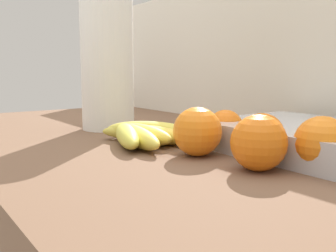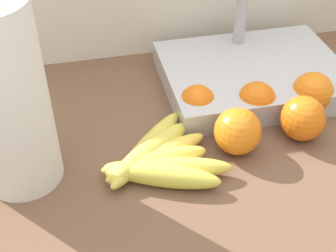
{
  "view_description": "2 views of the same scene",
  "coord_description": "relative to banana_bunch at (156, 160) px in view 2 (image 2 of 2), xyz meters",
  "views": [
    {
      "loc": [
        0.6,
        -0.41,
        1.07
      ],
      "look_at": [
        0.05,
        -0.02,
        0.97
      ],
      "focal_mm": 41.25,
      "sensor_mm": 36.0,
      "label": 1
    },
    {
      "loc": [
        -0.12,
        -0.57,
        1.47
      ],
      "look_at": [
        0.0,
        -0.04,
        1.02
      ],
      "focal_mm": 50.36,
      "sensor_mm": 36.0,
      "label": 2
    }
  ],
  "objects": [
    {
      "name": "wall_back",
      "position": [
        0.01,
        0.39,
        -0.3
      ],
      "size": [
        1.86,
        0.06,
        1.3
      ],
      "primitive_type": "cube",
      "color": "silver",
      "rests_on": "ground"
    },
    {
      "name": "banana_bunch",
      "position": [
        0.0,
        0.0,
        0.0
      ],
      "size": [
        0.21,
        0.21,
        0.04
      ],
      "color": "#D9D44C",
      "rests_on": "counter"
    },
    {
      "name": "orange_back_right",
      "position": [
        0.26,
        0.02,
        0.02
      ],
      "size": [
        0.08,
        0.08,
        0.08
      ],
      "primitive_type": "sphere",
      "color": "orange",
      "rests_on": "counter"
    },
    {
      "name": "orange_center",
      "position": [
        0.14,
        0.02,
        0.02
      ],
      "size": [
        0.08,
        0.08,
        0.08
      ],
      "primitive_type": "sphere",
      "color": "orange",
      "rests_on": "counter"
    },
    {
      "name": "orange_right",
      "position": [
        0.31,
        0.09,
        0.02
      ],
      "size": [
        0.08,
        0.08,
        0.08
      ],
      "primitive_type": "sphere",
      "color": "orange",
      "rests_on": "counter"
    },
    {
      "name": "orange_far_right",
      "position": [
        0.2,
        0.1,
        0.02
      ],
      "size": [
        0.07,
        0.07,
        0.07
      ],
      "primitive_type": "sphere",
      "color": "orange",
      "rests_on": "counter"
    },
    {
      "name": "orange_back_left",
      "position": [
        0.1,
        0.12,
        0.01
      ],
      "size": [
        0.07,
        0.07,
        0.07
      ],
      "primitive_type": "sphere",
      "color": "orange",
      "rests_on": "counter"
    },
    {
      "name": "paper_towel_roll",
      "position": [
        -0.21,
        0.03,
        0.13
      ],
      "size": [
        0.12,
        0.12,
        0.33
      ],
      "color": "white",
      "rests_on": "counter"
    },
    {
      "name": "sink_basin",
      "position": [
        0.23,
        0.19,
        0.01
      ],
      "size": [
        0.35,
        0.26,
        0.21
      ],
      "color": "#B7BABF",
      "rests_on": "counter"
    }
  ]
}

